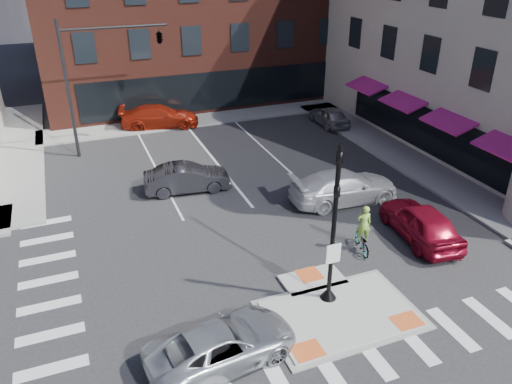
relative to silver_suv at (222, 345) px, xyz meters
name	(u,v)px	position (x,y,z in m)	size (l,w,h in m)	color
ground	(333,307)	(4.50, 1.00, -0.67)	(120.00, 120.00, 0.00)	#28282B
refuge_island	(337,310)	(4.50, 0.74, -0.62)	(5.40, 4.65, 0.13)	gray
sidewalk_e	(410,160)	(15.30, 11.00, -0.59)	(3.00, 24.00, 0.15)	gray
sidewalk_n	(223,116)	(7.50, 23.00, -0.59)	(26.00, 3.00, 0.15)	gray
building_far_left	(83,6)	(0.50, 53.00, 4.33)	(10.00, 12.00, 10.00)	slate
signal_pole	(332,246)	(4.50, 1.40, 1.69)	(0.60, 0.60, 5.98)	black
mast_arm_signal	(135,48)	(1.03, 19.00, 5.54)	(6.10, 2.24, 8.00)	black
silver_suv	(222,345)	(0.00, 0.00, 0.00)	(2.21, 4.79, 1.33)	silver
red_sedan	(421,222)	(10.32, 3.74, 0.13)	(1.88, 4.69, 1.60)	maroon
white_pickup	(344,187)	(9.00, 8.00, 0.14)	(2.26, 5.55, 1.61)	silver
bg_car_dark	(187,178)	(2.00, 12.00, 0.07)	(1.55, 4.43, 1.46)	#2A292F
bg_car_silver	(329,116)	(14.00, 18.54, 0.00)	(1.58, 3.93, 1.34)	#A9ACB0
bg_car_red	(159,116)	(2.71, 22.50, 0.12)	(2.19, 5.39, 1.57)	maroon
cyclist	(363,236)	(7.42, 3.80, 0.05)	(0.97, 1.76, 2.12)	#3F3F44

